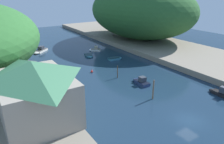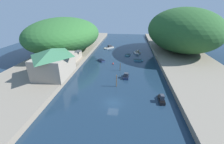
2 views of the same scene
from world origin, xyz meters
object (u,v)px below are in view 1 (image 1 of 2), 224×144
at_px(boat_open_rowboat, 141,81).
at_px(waterfront_building, 35,90).
at_px(boat_red_skiff, 40,51).
at_px(person_by_boathouse, 70,113).
at_px(person_on_quay, 55,110).
at_px(channel_buoy_near, 92,71).
at_px(boat_near_quay, 116,58).
at_px(boat_yellow_tender, 64,71).
at_px(boat_far_upstream, 95,49).
at_px(boat_moored_right, 89,56).
at_px(boathouse_shed, 12,70).
at_px(boat_mid_channel, 220,93).

bearing_deg(boat_open_rowboat, waterfront_building, -167.17).
height_order(boat_red_skiff, person_by_boathouse, person_by_boathouse).
bearing_deg(person_on_quay, boat_open_rowboat, -70.43).
distance_m(boat_open_rowboat, channel_buoy_near, 12.21).
relative_size(boat_near_quay, boat_yellow_tender, 0.99).
xyz_separation_m(boat_open_rowboat, person_by_boathouse, (-17.85, -6.40, 1.85)).
height_order(boat_yellow_tender, person_on_quay, person_on_quay).
bearing_deg(boat_far_upstream, waterfront_building, 177.53).
distance_m(boat_far_upstream, person_by_boathouse, 40.07).
bearing_deg(person_on_quay, person_by_boathouse, -138.36).
distance_m(boat_near_quay, boat_far_upstream, 10.83).
bearing_deg(boat_moored_right, person_by_boathouse, 73.37).
xyz_separation_m(boathouse_shed, person_on_quay, (2.75, -15.61, -1.53)).
height_order(boat_near_quay, boat_open_rowboat, boat_open_rowboat).
distance_m(channel_buoy_near, person_on_quay, 20.82).
bearing_deg(boat_open_rowboat, boat_yellow_tender, 130.30).
relative_size(boat_red_skiff, boat_far_upstream, 1.47).
height_order(boat_moored_right, person_by_boathouse, person_by_boathouse).
height_order(boat_yellow_tender, person_by_boathouse, person_by_boathouse).
xyz_separation_m(boat_near_quay, boat_mid_channel, (3.99, -28.03, 0.25)).
bearing_deg(channel_buoy_near, waterfront_building, -137.63).
bearing_deg(waterfront_building, boat_open_rowboat, 9.69).
bearing_deg(boat_open_rowboat, boat_red_skiff, 109.88).
distance_m(waterfront_building, boat_red_skiff, 40.37).
bearing_deg(boat_far_upstream, boat_moored_right, 172.37).
xyz_separation_m(boat_near_quay, boat_open_rowboat, (-4.65, -16.21, 0.20)).
relative_size(boat_mid_channel, boat_moored_right, 1.05).
distance_m(boat_yellow_tender, channel_buoy_near, 6.39).
bearing_deg(boat_red_skiff, channel_buoy_near, 148.91).
xyz_separation_m(boat_red_skiff, boat_open_rowboat, (10.49, -34.88, 0.00)).
xyz_separation_m(boat_moored_right, person_on_quay, (-19.05, -27.18, 2.13)).
distance_m(boat_far_upstream, person_on_quay, 39.28).
distance_m(waterfront_building, person_by_boathouse, 5.55).
bearing_deg(person_on_quay, boat_mid_channel, -98.32).
xyz_separation_m(boat_mid_channel, person_on_quay, (-27.84, 7.33, 1.80)).
bearing_deg(boat_yellow_tender, channel_buoy_near, -72.65).
relative_size(person_on_quay, person_by_boathouse, 1.00).
relative_size(boathouse_shed, boat_open_rowboat, 1.98).
bearing_deg(boat_red_skiff, waterfront_building, 121.04).
distance_m(waterfront_building, boathouse_shed, 14.89).
distance_m(boat_far_upstream, channel_buoy_near, 18.70).
xyz_separation_m(boat_red_skiff, channel_buoy_near, (5.11, -23.92, -0.19)).
height_order(boat_red_skiff, boat_mid_channel, boat_mid_channel).
relative_size(boat_near_quay, person_on_quay, 2.28).
height_order(boat_moored_right, boat_yellow_tender, boat_yellow_tender).
xyz_separation_m(boathouse_shed, person_by_boathouse, (4.10, -17.53, -1.53)).
bearing_deg(person_on_quay, channel_buoy_near, -35.39).
relative_size(boat_red_skiff, boat_open_rowboat, 1.30).
relative_size(boat_near_quay, boat_mid_channel, 0.89).
distance_m(boathouse_shed, boat_moored_right, 24.95).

